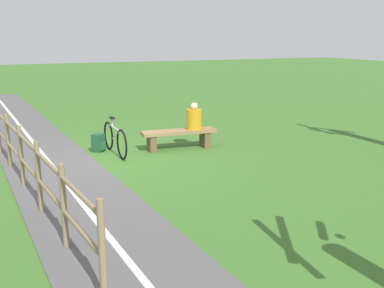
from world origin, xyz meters
TOP-DOWN VIEW (x-y plane):
  - ground_plane at (0.00, 0.00)m, footprint 80.00×80.00m
  - paved_path at (0.81, 4.00)m, footprint 4.12×36.05m
  - path_centre_line at (0.81, 4.00)m, footprint 2.04×31.95m
  - bench at (-2.08, -0.50)m, footprint 1.90×0.62m
  - person_seated at (-2.48, -0.46)m, footprint 0.41×0.41m
  - bicycle at (-0.48, -0.63)m, footprint 0.11×1.78m
  - backpack at (-0.17, -1.05)m, footprint 0.36×0.36m
  - fence_roadside at (1.72, 1.01)m, footprint 1.04×8.97m

SIDE VIEW (x-z plane):
  - ground_plane at x=0.00m, z-range 0.00..0.00m
  - paved_path at x=0.81m, z-range 0.00..0.02m
  - path_centre_line at x=0.81m, z-range 0.02..0.02m
  - backpack at x=-0.17m, z-range 0.00..0.44m
  - bench at x=-2.08m, z-range 0.10..0.57m
  - bicycle at x=-0.48m, z-range -0.07..0.81m
  - fence_roadside at x=1.72m, z-range 0.10..1.26m
  - person_seated at x=-2.48m, z-range 0.42..1.09m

